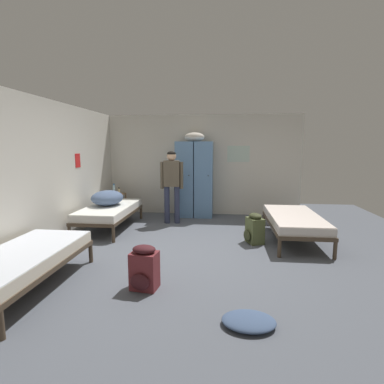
# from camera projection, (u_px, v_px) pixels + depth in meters

# --- Properties ---
(ground_plane) EXTENTS (8.89, 8.89, 0.00)m
(ground_plane) POSITION_uv_depth(u_px,v_px,m) (190.00, 250.00, 5.04)
(ground_plane) COLOR #565B66
(room_backdrop) EXTENTS (4.93, 5.62, 2.52)m
(room_backdrop) POSITION_uv_depth(u_px,v_px,m) (137.00, 169.00, 6.28)
(room_backdrop) COLOR beige
(room_backdrop) RESTS_ON ground_plane
(locker_bank) EXTENTS (0.90, 0.55, 2.07)m
(locker_bank) POSITION_uv_depth(u_px,v_px,m) (194.00, 178.00, 7.37)
(locker_bank) COLOR #5B84B2
(locker_bank) RESTS_ON ground_plane
(shelf_unit) EXTENTS (0.38, 0.30, 0.57)m
(shelf_unit) POSITION_uv_depth(u_px,v_px,m) (117.00, 202.00, 7.48)
(shelf_unit) COLOR #99704C
(shelf_unit) RESTS_ON ground_plane
(bed_left_front) EXTENTS (0.90, 1.90, 0.49)m
(bed_left_front) POSITION_uv_depth(u_px,v_px,m) (23.00, 260.00, 3.59)
(bed_left_front) COLOR #473828
(bed_left_front) RESTS_ON ground_plane
(bed_left_rear) EXTENTS (0.90, 1.90, 0.49)m
(bed_left_rear) POSITION_uv_depth(u_px,v_px,m) (110.00, 211.00, 6.32)
(bed_left_rear) COLOR #473828
(bed_left_rear) RESTS_ON ground_plane
(bed_right) EXTENTS (0.90, 1.90, 0.49)m
(bed_right) POSITION_uv_depth(u_px,v_px,m) (294.00, 220.00, 5.51)
(bed_right) COLOR #473828
(bed_right) RESTS_ON ground_plane
(bedding_heap) EXTENTS (0.65, 0.76, 0.31)m
(bedding_heap) POSITION_uv_depth(u_px,v_px,m) (107.00, 198.00, 6.36)
(bedding_heap) COLOR slate
(bedding_heap) RESTS_ON bed_left_rear
(person_traveler) EXTENTS (0.51, 0.24, 1.63)m
(person_traveler) POSITION_uv_depth(u_px,v_px,m) (172.00, 180.00, 6.68)
(person_traveler) COLOR #2D334C
(person_traveler) RESTS_ON ground_plane
(water_bottle) EXTENTS (0.06, 0.06, 0.24)m
(water_bottle) POSITION_uv_depth(u_px,v_px,m) (114.00, 189.00, 7.46)
(water_bottle) COLOR #B2DBEA
(water_bottle) RESTS_ON shelf_unit
(lotion_bottle) EXTENTS (0.06, 0.06, 0.16)m
(lotion_bottle) POSITION_uv_depth(u_px,v_px,m) (119.00, 191.00, 7.39)
(lotion_bottle) COLOR beige
(lotion_bottle) RESTS_ON shelf_unit
(backpack_olive) EXTENTS (0.40, 0.38, 0.55)m
(backpack_olive) POSITION_uv_depth(u_px,v_px,m) (254.00, 229.00, 5.37)
(backpack_olive) COLOR #566038
(backpack_olive) RESTS_ON ground_plane
(backpack_maroon) EXTENTS (0.35, 0.37, 0.55)m
(backpack_maroon) POSITION_uv_depth(u_px,v_px,m) (144.00, 268.00, 3.63)
(backpack_maroon) COLOR maroon
(backpack_maroon) RESTS_ON ground_plane
(clothes_pile_denim) EXTENTS (0.53, 0.40, 0.09)m
(clothes_pile_denim) POSITION_uv_depth(u_px,v_px,m) (249.00, 321.00, 2.90)
(clothes_pile_denim) COLOR #42567A
(clothes_pile_denim) RESTS_ON ground_plane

